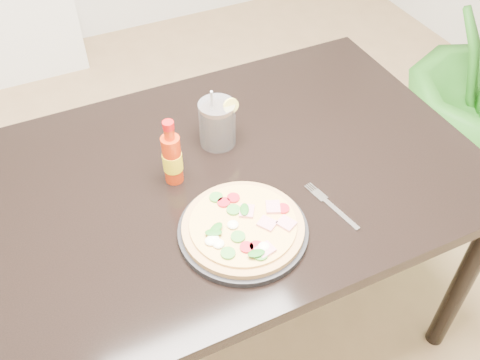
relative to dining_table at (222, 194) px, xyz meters
name	(u,v)px	position (x,y,z in m)	size (l,w,h in m)	color
floor	(245,325)	(0.05, -0.05, -0.67)	(4.50, 4.50, 0.00)	#9E7A51
dining_table	(222,194)	(0.00, 0.00, 0.00)	(1.40, 0.90, 0.75)	black
plate	(243,231)	(-0.04, -0.21, 0.09)	(0.31, 0.31, 0.02)	black
pizza	(243,226)	(-0.04, -0.22, 0.11)	(0.29, 0.29, 0.03)	#B87B52
hot_sauce_bottle	(172,158)	(-0.12, 0.03, 0.16)	(0.05, 0.05, 0.19)	red
cola_cup	(217,124)	(0.04, 0.12, 0.15)	(0.11, 0.10, 0.19)	black
fork	(330,205)	(0.20, -0.23, 0.09)	(0.05, 0.19, 0.00)	silver
plant_pot	(467,155)	(1.31, 0.23, -0.56)	(0.28, 0.28, 0.22)	brown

